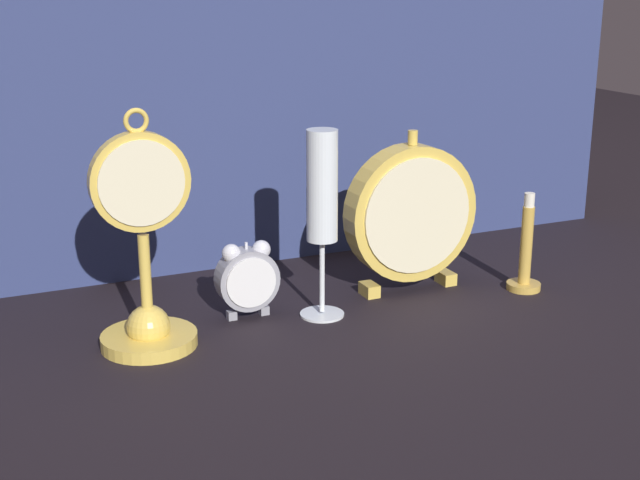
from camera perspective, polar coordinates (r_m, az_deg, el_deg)
ground_plane at (r=1.15m, az=1.65°, el=-6.06°), size 4.00×4.00×0.00m
fabric_backdrop_drape at (r=1.36m, az=-4.31°, el=10.93°), size 1.31×0.01×0.61m
pocket_watch_on_stand at (r=1.10m, az=-11.13°, el=-1.81°), size 0.12×0.12×0.30m
alarm_clock_twin_bell at (r=1.18m, az=-4.68°, el=-2.33°), size 0.08×0.03×0.10m
mantel_clock_silver at (r=1.27m, az=5.84°, el=1.69°), size 0.20×0.04×0.23m
champagne_flute at (r=1.16m, az=-0.03°, el=2.55°), size 0.06×0.06×0.25m
brass_candlestick at (r=1.32m, az=13.01°, el=-1.14°), size 0.05×0.05×0.14m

